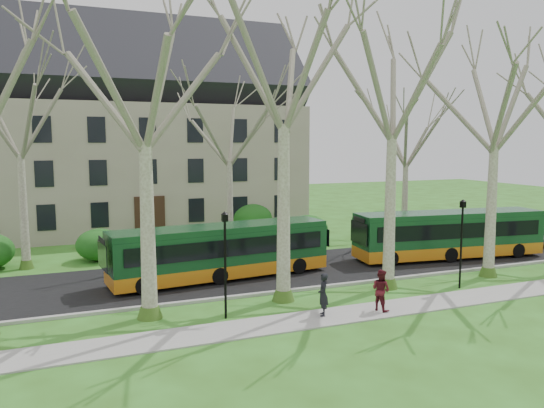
{
  "coord_description": "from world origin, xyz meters",
  "views": [
    {
      "loc": [
        -12.07,
        -21.12,
        7.17
      ],
      "look_at": [
        -2.35,
        3.0,
        4.11
      ],
      "focal_mm": 35.0,
      "sensor_mm": 36.0,
      "label": 1
    }
  ],
  "objects_px": {
    "bus_lead": "(221,251)",
    "bus_follow": "(449,234)",
    "pedestrian_a": "(323,294)",
    "pedestrian_b": "(381,290)"
  },
  "relations": [
    {
      "from": "bus_lead",
      "to": "pedestrian_a",
      "type": "relative_size",
      "value": 6.51
    },
    {
      "from": "bus_follow",
      "to": "bus_lead",
      "type": "bearing_deg",
      "value": -175.13
    },
    {
      "from": "bus_follow",
      "to": "pedestrian_a",
      "type": "relative_size",
      "value": 6.67
    },
    {
      "from": "bus_lead",
      "to": "pedestrian_a",
      "type": "bearing_deg",
      "value": -79.72
    },
    {
      "from": "bus_lead",
      "to": "bus_follow",
      "type": "xyz_separation_m",
      "value": [
        14.37,
        -0.48,
        0.04
      ]
    },
    {
      "from": "pedestrian_a",
      "to": "pedestrian_b",
      "type": "xyz_separation_m",
      "value": [
        2.58,
        -0.3,
        -0.0
      ]
    },
    {
      "from": "bus_follow",
      "to": "pedestrian_b",
      "type": "height_order",
      "value": "bus_follow"
    },
    {
      "from": "bus_follow",
      "to": "pedestrian_a",
      "type": "distance_m",
      "value": 14.03
    },
    {
      "from": "bus_follow",
      "to": "pedestrian_a",
      "type": "xyz_separation_m",
      "value": [
        -12.22,
        -6.86,
        -0.59
      ]
    },
    {
      "from": "bus_follow",
      "to": "pedestrian_a",
      "type": "height_order",
      "value": "bus_follow"
    }
  ]
}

